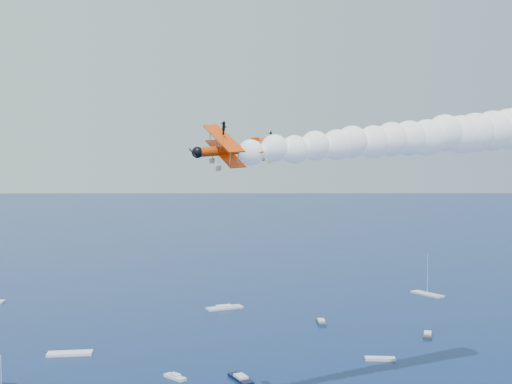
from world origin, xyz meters
name	(u,v)px	position (x,y,z in m)	size (l,w,h in m)	color
biplane_lead	(273,151)	(10.98, 38.99, 55.48)	(8.35, 9.37, 5.64)	#FA3105
biplane_trail	(227,150)	(-13.21, -0.49, 55.04)	(7.79, 8.74, 5.27)	#DA3804
smoke_trail_lead	(413,140)	(42.56, 40.22, 57.90)	(64.04, 9.12, 11.73)	white
smoke_trail_trail	(460,132)	(18.38, -1.22, 57.46)	(64.07, 8.21, 11.73)	white
spectator_boats	(137,350)	(2.54, 110.46, 0.35)	(249.37, 175.59, 0.70)	silver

